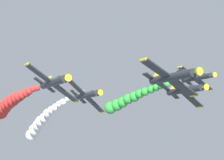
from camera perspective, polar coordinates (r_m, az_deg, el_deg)
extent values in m
cylinder|color=#23282D|center=(54.50, 8.33, 0.41)|extent=(1.48, 9.00, 1.48)
cone|color=yellow|center=(50.55, 11.78, 1.11)|extent=(1.41, 1.20, 1.41)
cube|color=#23282D|center=(54.77, 8.05, 0.27)|extent=(8.24, 1.90, 4.42)
cylinder|color=yellow|center=(57.04, 11.39, -2.12)|extent=(0.49, 1.40, 0.49)
cylinder|color=yellow|center=(52.82, 4.44, 2.85)|extent=(0.49, 1.40, 0.49)
cube|color=#23282D|center=(57.74, 5.98, -0.03)|extent=(3.45, 1.20, 1.92)
cube|color=yellow|center=(58.17, 6.26, 0.72)|extent=(0.87, 1.10, 1.48)
ellipsoid|color=black|center=(53.28, 9.68, 1.09)|extent=(1.03, 2.20, 0.99)
cylinder|color=#23282D|center=(71.52, 10.10, -1.43)|extent=(1.53, 9.00, 1.53)
cone|color=yellow|center=(67.63, 12.79, -1.01)|extent=(1.45, 1.20, 1.45)
cube|color=#23282D|center=(71.79, 9.87, -1.52)|extent=(7.66, 1.90, 5.39)
cylinder|color=yellow|center=(73.96, 12.22, -3.68)|extent=(0.50, 1.40, 0.50)
cylinder|color=yellow|center=(69.85, 7.38, 0.76)|extent=(0.50, 1.40, 0.50)
cube|color=#23282D|center=(74.70, 8.21, -1.69)|extent=(3.22, 1.20, 2.31)
cube|color=yellow|center=(75.17, 8.48, -1.15)|extent=(1.03, 1.10, 1.39)
ellipsoid|color=black|center=(70.36, 11.19, -0.97)|extent=(1.06, 2.20, 1.03)
cylinder|color=#23282D|center=(59.94, -8.21, -0.34)|extent=(1.52, 9.00, 1.52)
cone|color=yellow|center=(55.22, -6.38, 0.25)|extent=(1.44, 1.20, 1.44)
cube|color=#23282D|center=(60.28, -8.39, -0.46)|extent=(7.83, 1.90, 5.13)
cylinder|color=yellow|center=(61.45, -5.04, -2.98)|extent=(0.50, 1.40, 0.50)
cylinder|color=yellow|center=(59.45, -11.85, 2.15)|extent=(0.50, 1.40, 0.50)
cube|color=#23282D|center=(63.70, -9.43, -0.70)|extent=(3.29, 1.20, 2.21)
cube|color=yellow|center=(64.05, -9.02, -0.05)|extent=(0.98, 1.10, 1.42)
ellipsoid|color=black|center=(58.42, -7.34, 0.25)|extent=(1.05, 2.20, 1.02)
sphere|color=red|center=(66.69, -10.43, -1.12)|extent=(0.94, 0.94, 0.94)
sphere|color=red|center=(68.82, -10.97, -1.26)|extent=(1.03, 1.03, 1.03)
sphere|color=red|center=(70.91, -11.55, -1.56)|extent=(1.27, 1.27, 1.27)
sphere|color=red|center=(73.09, -11.91, -1.78)|extent=(1.51, 1.51, 1.51)
sphere|color=red|center=(75.18, -12.47, -2.05)|extent=(1.62, 1.62, 1.62)
sphere|color=red|center=(77.35, -12.84, -2.26)|extent=(1.93, 1.93, 1.93)
sphere|color=red|center=(79.49, -13.27, -2.42)|extent=(2.23, 2.23, 2.23)
sphere|color=red|center=(81.60, -13.73, -2.78)|extent=(2.42, 2.42, 2.42)
sphere|color=red|center=(83.71, -14.18, -3.06)|extent=(2.61, 2.61, 2.61)
sphere|color=red|center=(85.86, -14.53, -3.37)|extent=(2.61, 2.61, 2.61)
sphere|color=red|center=(88.00, -14.88, -3.69)|extent=(3.02, 3.02, 3.02)
sphere|color=red|center=(90.18, -15.13, -3.97)|extent=(3.06, 3.06, 3.06)
sphere|color=red|center=(92.37, -15.36, -4.31)|extent=(3.30, 3.30, 3.30)
cylinder|color=#23282D|center=(75.56, -3.57, -2.14)|extent=(1.55, 9.00, 1.55)
cone|color=yellow|center=(70.98, -1.84, -1.80)|extent=(1.47, 1.20, 1.47)
cube|color=#23282D|center=(75.89, -3.74, -2.22)|extent=(7.22, 1.90, 5.99)
cylinder|color=yellow|center=(77.22, -1.36, -4.50)|extent=(0.51, 1.40, 0.51)
cylinder|color=yellow|center=(74.82, -6.19, 0.14)|extent=(0.51, 1.40, 0.51)
cube|color=#23282D|center=(79.21, -4.76, -2.35)|extent=(3.05, 1.20, 2.55)
cube|color=yellow|center=(79.60, -4.40, -1.87)|extent=(1.12, 1.10, 1.32)
ellipsoid|color=black|center=(74.11, -2.76, -1.74)|extent=(1.06, 2.20, 1.05)
sphere|color=white|center=(82.14, -5.81, -2.59)|extent=(0.93, 0.93, 0.93)
sphere|color=white|center=(84.33, -6.30, -2.70)|extent=(1.04, 1.04, 1.04)
sphere|color=white|center=(86.41, -6.89, -3.09)|extent=(1.45, 1.45, 1.45)
sphere|color=white|center=(88.55, -7.39, -3.37)|extent=(1.49, 1.49, 1.49)
sphere|color=white|center=(90.66, -7.92, -3.83)|extent=(1.75, 1.75, 1.75)
sphere|color=white|center=(92.77, -8.43, -4.18)|extent=(1.85, 1.85, 1.85)
sphere|color=white|center=(94.84, -9.02, -4.61)|extent=(2.07, 2.07, 2.07)
sphere|color=white|center=(96.99, -9.43, -5.24)|extent=(2.43, 2.43, 2.43)
sphere|color=white|center=(99.10, -9.95, -5.71)|extent=(2.63, 2.63, 2.63)
sphere|color=white|center=(101.27, -10.34, -6.25)|extent=(2.69, 2.69, 2.69)
sphere|color=white|center=(103.42, -10.78, -6.88)|extent=(2.97, 2.97, 2.97)
sphere|color=white|center=(105.59, -11.22, -7.57)|extent=(3.03, 3.03, 3.03)
cylinder|color=#23282D|center=(89.19, 11.76, 0.28)|extent=(1.49, 9.00, 1.49)
cone|color=yellow|center=(85.39, 13.97, 0.69)|extent=(1.42, 1.20, 1.42)
cube|color=#23282D|center=(89.45, 11.58, 0.19)|extent=(8.16, 1.90, 4.57)
cylinder|color=yellow|center=(91.82, 13.55, -1.33)|extent=(0.49, 1.40, 0.49)
cylinder|color=yellow|center=(87.26, 9.50, 1.80)|extent=(0.49, 1.40, 0.49)
cube|color=#23282D|center=(92.27, 10.18, 0.01)|extent=(3.42, 1.20, 1.98)
cube|color=yellow|center=(92.73, 10.34, 0.48)|extent=(0.89, 1.10, 1.47)
ellipsoid|color=black|center=(88.05, 12.63, 0.69)|extent=(1.04, 2.20, 1.00)
sphere|color=green|center=(94.43, 9.12, -0.32)|extent=(0.81, 0.81, 0.81)
sphere|color=green|center=(95.82, 8.43, -0.44)|extent=(1.00, 1.00, 1.00)
sphere|color=green|center=(97.13, 7.71, -0.63)|extent=(1.31, 1.31, 1.31)
sphere|color=green|center=(98.33, 6.90, -0.82)|extent=(1.64, 1.64, 1.64)
sphere|color=green|center=(99.71, 6.25, -1.02)|extent=(1.84, 1.84, 1.84)
sphere|color=green|center=(100.97, 5.52, -1.35)|extent=(1.90, 1.90, 1.90)
sphere|color=green|center=(102.05, 4.64, -1.64)|extent=(2.14, 2.14, 2.14)
sphere|color=green|center=(103.29, 3.89, -1.95)|extent=(2.31, 2.31, 2.31)
sphere|color=green|center=(104.52, 3.16, -2.36)|extent=(2.65, 2.65, 2.65)
sphere|color=green|center=(105.59, 2.27, -2.69)|extent=(2.67, 2.67, 2.67)
sphere|color=green|center=(106.79, 1.50, -3.14)|extent=(2.85, 2.85, 2.85)
sphere|color=green|center=(107.98, 0.71, -3.54)|extent=(3.15, 3.15, 3.15)
sphere|color=green|center=(109.04, -0.20, -3.92)|extent=(3.29, 3.29, 3.29)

